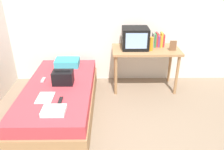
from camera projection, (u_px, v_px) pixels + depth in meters
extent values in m
plane|color=#84705B|center=(119.00, 150.00, 2.73)|extent=(8.00, 8.00, 0.00)
cube|color=silver|center=(115.00, 12.00, 3.96)|extent=(5.20, 0.10, 2.60)
cube|color=#9E754C|center=(61.00, 103.00, 3.41)|extent=(1.00, 2.00, 0.29)
cube|color=#C63842|center=(59.00, 90.00, 3.31)|extent=(0.97, 1.94, 0.17)
cube|color=#9E754C|center=(146.00, 50.00, 3.84)|extent=(1.16, 0.60, 0.04)
cylinder|color=#9E754C|center=(116.00, 76.00, 3.78)|extent=(0.05, 0.05, 0.72)
cylinder|color=#9E754C|center=(177.00, 75.00, 3.79)|extent=(0.05, 0.05, 0.72)
cylinder|color=#9E754C|center=(115.00, 65.00, 4.21)|extent=(0.05, 0.05, 0.72)
cylinder|color=#9E754C|center=(170.00, 64.00, 4.22)|extent=(0.05, 0.05, 0.72)
cube|color=black|center=(135.00, 38.00, 3.77)|extent=(0.44, 0.38, 0.36)
cube|color=#8CB2E0|center=(136.00, 41.00, 3.59)|extent=(0.35, 0.01, 0.26)
cylinder|color=orange|center=(151.00, 44.00, 3.70)|extent=(0.07, 0.07, 0.23)
cube|color=gray|center=(153.00, 40.00, 3.89)|extent=(0.02, 0.13, 0.24)
cube|color=#337F47|center=(155.00, 40.00, 3.90)|extent=(0.03, 0.16, 0.23)
cube|color=#B72D33|center=(157.00, 39.00, 3.89)|extent=(0.03, 0.13, 0.25)
cube|color=#7A3D89|center=(158.00, 41.00, 3.90)|extent=(0.03, 0.13, 0.19)
cube|color=#CC7233|center=(160.00, 41.00, 3.90)|extent=(0.02, 0.17, 0.20)
cube|color=gold|center=(161.00, 39.00, 3.89)|extent=(0.03, 0.13, 0.25)
cube|color=#B72D33|center=(163.00, 40.00, 3.90)|extent=(0.03, 0.14, 0.22)
cube|color=brown|center=(173.00, 46.00, 3.71)|extent=(0.11, 0.02, 0.17)
cube|color=#33A8B7|center=(67.00, 63.00, 3.88)|extent=(0.41, 0.29, 0.12)
cube|color=black|center=(63.00, 78.00, 3.27)|extent=(0.30, 0.20, 0.20)
cylinder|color=black|center=(62.00, 70.00, 3.22)|extent=(0.24, 0.02, 0.02)
cube|color=white|center=(45.00, 98.00, 2.95)|extent=(0.21, 0.29, 0.01)
cube|color=black|center=(60.00, 100.00, 2.88)|extent=(0.04, 0.16, 0.02)
cube|color=#B7B7BC|center=(43.00, 80.00, 3.40)|extent=(0.04, 0.14, 0.02)
cube|color=white|center=(54.00, 111.00, 2.64)|extent=(0.28, 0.22, 0.05)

